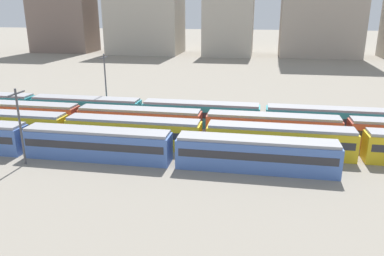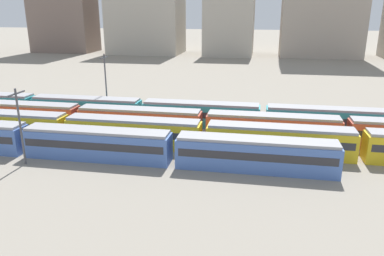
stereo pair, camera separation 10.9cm
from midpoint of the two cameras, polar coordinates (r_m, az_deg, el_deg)
name	(u,v)px [view 1 (the left image)]	position (r m, az deg, el deg)	size (l,w,h in m)	color
ground_plane	(19,132)	(61.56, -24.72, -0.51)	(600.00, 600.00, 0.00)	gray
train_track_0	(97,144)	(46.80, -14.19, -2.33)	(55.80, 3.06, 3.75)	#4C70BC
train_track_1	(360,145)	(49.29, 24.08, -2.35)	(112.50, 3.06, 3.75)	yellow
train_track_2	(272,127)	(52.72, 11.98, 0.08)	(93.60, 3.06, 3.75)	#BC4C38
train_track_3	(142,111)	(60.44, -7.61, 2.55)	(74.70, 3.06, 3.75)	teal
catenary_pole_0	(20,123)	(47.03, -24.68, 0.69)	(0.24, 3.20, 9.03)	#4C4C51
catenary_pole_1	(106,82)	(64.94, -13.00, 6.80)	(0.24, 3.20, 10.43)	#4C4C51
distant_building_1	(145,13)	(158.86, -7.09, 16.84)	(28.56, 20.37, 31.45)	#B2A899
distant_building_2	(229,25)	(152.58, 5.60, 15.32)	(18.60, 21.00, 23.23)	#B2A899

